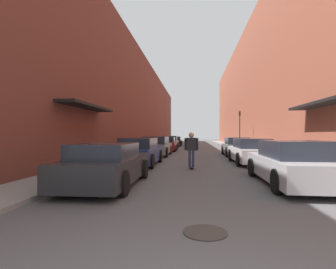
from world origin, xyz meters
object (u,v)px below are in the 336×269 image
parked_car_left_5 (174,141)px  parked_car_right_0 (294,163)px  traffic_light (240,126)px  parked_car_left_2 (156,146)px  parked_car_left_3 (166,144)px  parked_car_right_1 (251,151)px  parked_car_right_2 (237,147)px  skateboarder (191,146)px  manhole_cover (205,232)px  parked_car_left_0 (107,165)px  parked_car_left_1 (140,152)px  parked_car_left_4 (170,142)px

parked_car_left_5 → parked_car_right_0: 28.08m
parked_car_left_5 → traffic_light: traffic_light is taller
parked_car_left_2 → parked_car_left_3: (0.14, 5.27, -0.05)m
parked_car_right_0 → parked_car_right_1: (-0.08, 5.88, -0.01)m
traffic_light → parked_car_right_2: bearing=-101.4°
skateboarder → manhole_cover: 7.87m
traffic_light → manhole_cover: bearing=-100.9°
parked_car_right_0 → manhole_cover: (-2.92, -4.29, -0.65)m
parked_car_right_1 → parked_car_right_2: same height
parked_car_left_0 → skateboarder: 4.94m
parked_car_left_1 → parked_car_left_2: bearing=90.2°
parked_car_left_1 → manhole_cover: parked_car_left_1 is taller
parked_car_right_0 → parked_car_right_2: 11.12m
parked_car_left_1 → parked_car_right_0: 7.44m
parked_car_right_0 → parked_car_right_1: bearing=90.8°
parked_car_right_1 → manhole_cover: bearing=-105.6°
parked_car_left_3 → parked_car_right_0: parked_car_right_0 is taller
parked_car_left_3 → parked_car_right_2: parked_car_right_2 is taller
parked_car_left_1 → parked_car_left_4: size_ratio=1.01×
parked_car_left_2 → skateboarder: (2.65, -7.11, 0.33)m
parked_car_left_4 → traffic_light: 8.27m
parked_car_left_3 → parked_car_left_0: bearing=-90.0°
parked_car_left_3 → traffic_light: bearing=17.9°
skateboarder → traffic_light: (4.64, 14.68, 1.43)m
parked_car_left_3 → parked_car_left_4: parked_car_left_4 is taller
skateboarder → traffic_light: bearing=72.4°
skateboarder → manhole_cover: (0.30, -7.80, -1.01)m
manhole_cover → parked_car_left_5: bearing=95.2°
parked_car_left_2 → parked_car_right_0: parked_car_left_2 is taller
skateboarder → parked_car_left_2: bearing=110.4°
parked_car_left_2 → parked_car_right_0: 12.13m
parked_car_left_4 → traffic_light: bearing=-25.6°
parked_car_right_2 → manhole_cover: parked_car_right_2 is taller
parked_car_right_2 → skateboarder: 8.28m
parked_car_left_1 → parked_car_right_1: size_ratio=1.02×
parked_car_left_4 → parked_car_right_0: 22.45m
parked_car_left_0 → parked_car_left_4: (-0.13, 22.40, 0.04)m
parked_car_left_2 → parked_car_right_2: parked_car_left_2 is taller
parked_car_left_0 → parked_car_left_2: 11.34m
parked_car_left_0 → parked_car_left_2: size_ratio=0.95×
parked_car_right_2 → manhole_cover: size_ratio=6.00×
parked_car_left_3 → traffic_light: traffic_light is taller
parked_car_right_1 → parked_car_left_4: bearing=110.1°
parked_car_left_4 → manhole_cover: bearing=-83.5°
parked_car_left_2 → traffic_light: bearing=46.1°
parked_car_left_1 → parked_car_left_2: size_ratio=0.99×
parked_car_left_2 → parked_car_right_1: size_ratio=1.03×
parked_car_left_0 → parked_car_left_4: 22.40m
parked_car_left_1 → manhole_cover: 9.39m
traffic_light → skateboarder: bearing=-107.6°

